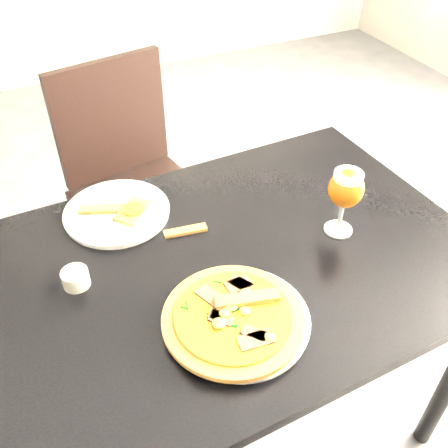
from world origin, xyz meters
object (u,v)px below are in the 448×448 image
chair_far (135,184)px  beer_glass (346,189)px  pizza (234,317)px  dining_table (227,285)px

chair_far → beer_glass: bearing=-76.2°
pizza → chair_far: bearing=88.5°
dining_table → chair_far: chair_far is taller
dining_table → beer_glass: bearing=-6.5°
dining_table → chair_far: size_ratio=1.32×
beer_glass → pizza: bearing=-156.3°
chair_far → beer_glass: size_ratio=5.21×
pizza → beer_glass: (0.37, 0.16, 0.10)m
chair_far → beer_glass: 0.89m
dining_table → pizza: (-0.07, -0.18, 0.12)m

